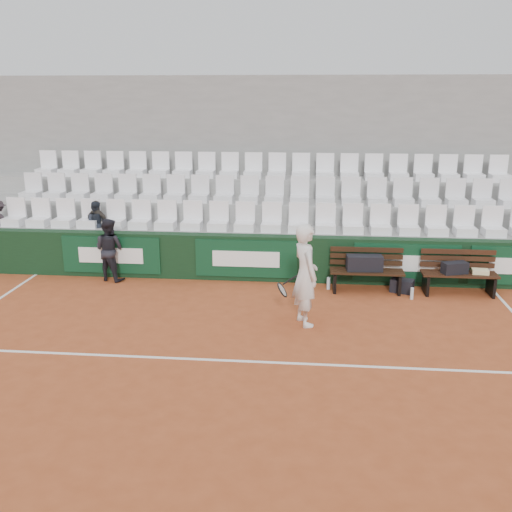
{
  "coord_description": "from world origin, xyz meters",
  "views": [
    {
      "loc": [
        1.13,
        -7.91,
        3.98
      ],
      "look_at": [
        0.15,
        2.4,
        1.0
      ],
      "focal_mm": 40.0,
      "sensor_mm": 36.0,
      "label": 1
    }
  ],
  "objects_px": {
    "bench_left": "(366,281)",
    "sports_bag_right": "(455,268)",
    "bench_right": "(458,283)",
    "sports_bag_ground": "(402,286)",
    "water_bottle_far": "(412,294)",
    "ball_kid": "(109,250)",
    "spectator_b": "(96,204)",
    "tennis_player": "(305,275)",
    "spectator_c": "(94,204)",
    "water_bottle_near": "(328,283)",
    "sports_bag_left": "(364,263)"
  },
  "relations": [
    {
      "from": "ball_kid",
      "to": "water_bottle_near",
      "type": "bearing_deg",
      "value": -164.33
    },
    {
      "from": "bench_left",
      "to": "spectator_b",
      "type": "xyz_separation_m",
      "value": [
        -6.06,
        1.06,
        1.3
      ]
    },
    {
      "from": "water_bottle_near",
      "to": "ball_kid",
      "type": "relative_size",
      "value": 0.19
    },
    {
      "from": "bench_left",
      "to": "water_bottle_far",
      "type": "relative_size",
      "value": 6.23
    },
    {
      "from": "ball_kid",
      "to": "spectator_b",
      "type": "bearing_deg",
      "value": -39.14
    },
    {
      "from": "sports_bag_left",
      "to": "spectator_c",
      "type": "xyz_separation_m",
      "value": [
        -6.05,
        1.04,
        0.92
      ]
    },
    {
      "from": "sports_bag_right",
      "to": "water_bottle_near",
      "type": "height_order",
      "value": "sports_bag_right"
    },
    {
      "from": "bench_right",
      "to": "sports_bag_ground",
      "type": "relative_size",
      "value": 3.3
    },
    {
      "from": "bench_left",
      "to": "ball_kid",
      "type": "xyz_separation_m",
      "value": [
        -5.52,
        0.24,
        0.47
      ]
    },
    {
      "from": "sports_bag_right",
      "to": "ball_kid",
      "type": "bearing_deg",
      "value": 177.93
    },
    {
      "from": "sports_bag_left",
      "to": "water_bottle_near",
      "type": "bearing_deg",
      "value": 177.47
    },
    {
      "from": "sports_bag_ground",
      "to": "spectator_b",
      "type": "height_order",
      "value": "spectator_b"
    },
    {
      "from": "sports_bag_ground",
      "to": "ball_kid",
      "type": "xyz_separation_m",
      "value": [
        -6.26,
        0.22,
        0.55
      ]
    },
    {
      "from": "water_bottle_near",
      "to": "water_bottle_far",
      "type": "bearing_deg",
      "value": -15.41
    },
    {
      "from": "sports_bag_ground",
      "to": "water_bottle_far",
      "type": "bearing_deg",
      "value": -72.26
    },
    {
      "from": "sports_bag_left",
      "to": "water_bottle_far",
      "type": "height_order",
      "value": "sports_bag_left"
    },
    {
      "from": "bench_left",
      "to": "sports_bag_right",
      "type": "height_order",
      "value": "sports_bag_right"
    },
    {
      "from": "bench_left",
      "to": "sports_bag_left",
      "type": "relative_size",
      "value": 2.06
    },
    {
      "from": "spectator_c",
      "to": "sports_bag_ground",
      "type": "bearing_deg",
      "value": 169.07
    },
    {
      "from": "ball_kid",
      "to": "sports_bag_right",
      "type": "bearing_deg",
      "value": -164.18
    },
    {
      "from": "tennis_player",
      "to": "spectator_c",
      "type": "relative_size",
      "value": 1.75
    },
    {
      "from": "sports_bag_right",
      "to": "tennis_player",
      "type": "bearing_deg",
      "value": -148.81
    },
    {
      "from": "bench_left",
      "to": "sports_bag_ground",
      "type": "xyz_separation_m",
      "value": [
        0.74,
        0.02,
        -0.09
      ]
    },
    {
      "from": "spectator_b",
      "to": "sports_bag_ground",
      "type": "bearing_deg",
      "value": -174.43
    },
    {
      "from": "water_bottle_far",
      "to": "spectator_c",
      "type": "height_order",
      "value": "spectator_c"
    },
    {
      "from": "sports_bag_ground",
      "to": "ball_kid",
      "type": "distance_m",
      "value": 6.29
    },
    {
      "from": "sports_bag_left",
      "to": "sports_bag_right",
      "type": "relative_size",
      "value": 1.44
    },
    {
      "from": "bench_right",
      "to": "sports_bag_left",
      "type": "relative_size",
      "value": 2.06
    },
    {
      "from": "bench_right",
      "to": "bench_left",
      "type": "bearing_deg",
      "value": -179.64
    },
    {
      "from": "water_bottle_near",
      "to": "tennis_player",
      "type": "distance_m",
      "value": 2.11
    },
    {
      "from": "sports_bag_ground",
      "to": "spectator_b",
      "type": "bearing_deg",
      "value": 171.28
    },
    {
      "from": "ball_kid",
      "to": "sports_bag_left",
      "type": "bearing_deg",
      "value": -164.37
    },
    {
      "from": "sports_bag_ground",
      "to": "ball_kid",
      "type": "bearing_deg",
      "value": 177.99
    },
    {
      "from": "bench_left",
      "to": "ball_kid",
      "type": "distance_m",
      "value": 5.55
    },
    {
      "from": "sports_bag_right",
      "to": "bench_left",
      "type": "bearing_deg",
      "value": 179.21
    },
    {
      "from": "water_bottle_far",
      "to": "tennis_player",
      "type": "height_order",
      "value": "tennis_player"
    },
    {
      "from": "spectator_b",
      "to": "tennis_player",
      "type": "bearing_deg",
      "value": 163.15
    },
    {
      "from": "sports_bag_right",
      "to": "water_bottle_far",
      "type": "distance_m",
      "value": 1.05
    },
    {
      "from": "bench_right",
      "to": "water_bottle_near",
      "type": "relative_size",
      "value": 5.75
    },
    {
      "from": "bench_left",
      "to": "water_bottle_near",
      "type": "bearing_deg",
      "value": 175.96
    },
    {
      "from": "spectator_b",
      "to": "sports_bag_right",
      "type": "bearing_deg",
      "value": -173.62
    },
    {
      "from": "sports_bag_ground",
      "to": "tennis_player",
      "type": "distance_m",
      "value": 2.83
    },
    {
      "from": "spectator_c",
      "to": "ball_kid",
      "type": "bearing_deg",
      "value": 122.75
    },
    {
      "from": "ball_kid",
      "to": "tennis_player",
      "type": "bearing_deg",
      "value": 171.92
    },
    {
      "from": "bench_right",
      "to": "water_bottle_far",
      "type": "height_order",
      "value": "bench_right"
    },
    {
      "from": "water_bottle_near",
      "to": "bench_right",
      "type": "bearing_deg",
      "value": -0.94
    },
    {
      "from": "sports_bag_ground",
      "to": "tennis_player",
      "type": "height_order",
      "value": "tennis_player"
    },
    {
      "from": "water_bottle_near",
      "to": "water_bottle_far",
      "type": "xyz_separation_m",
      "value": [
        1.64,
        -0.45,
        -0.01
      ]
    },
    {
      "from": "water_bottle_near",
      "to": "spectator_c",
      "type": "bearing_deg",
      "value": 169.3
    },
    {
      "from": "bench_left",
      "to": "sports_bag_right",
      "type": "bearing_deg",
      "value": -0.79
    }
  ]
}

